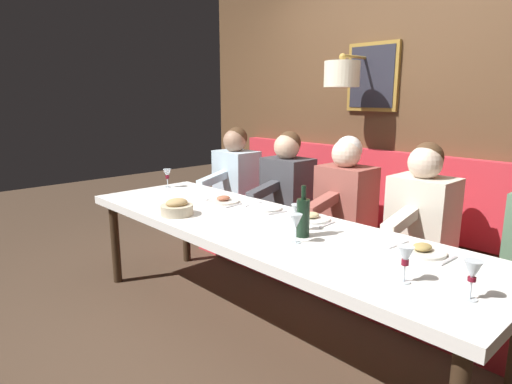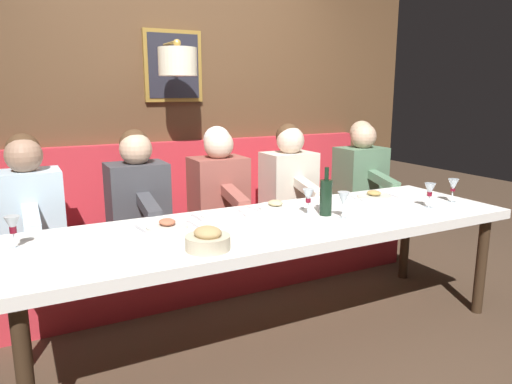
{
  "view_description": "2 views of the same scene",
  "coord_description": "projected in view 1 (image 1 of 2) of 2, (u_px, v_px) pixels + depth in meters",
  "views": [
    {
      "loc": [
        -1.84,
        -1.9,
        1.53
      ],
      "look_at": [
        0.05,
        0.12,
        0.92
      ],
      "focal_mm": 30.52,
      "sensor_mm": 36.0,
      "label": 1
    },
    {
      "loc": [
        -2.33,
        1.35,
        1.5
      ],
      "look_at": [
        0.05,
        0.12,
        0.92
      ],
      "focal_mm": 33.22,
      "sensor_mm": 36.0,
      "label": 2
    }
  ],
  "objects": [
    {
      "name": "wine_glass_4",
      "position": [
        296.0,
        222.0,
        2.37
      ],
      "size": [
        0.07,
        0.07,
        0.16
      ],
      "color": "silver",
      "rests_on": "dining_table"
    },
    {
      "name": "wine_glass_0",
      "position": [
        297.0,
        212.0,
        2.59
      ],
      "size": [
        0.07,
        0.07,
        0.16
      ],
      "color": "silver",
      "rests_on": "dining_table"
    },
    {
      "name": "back_wall_panel",
      "position": [
        389.0,
        117.0,
        3.6
      ],
      "size": [
        0.59,
        4.39,
        2.9
      ],
      "color": "brown",
      "rests_on": "ground_plane"
    },
    {
      "name": "wine_glass_3",
      "position": [
        167.0,
        174.0,
        3.83
      ],
      "size": [
        0.07,
        0.07,
        0.16
      ],
      "color": "silver",
      "rests_on": "dining_table"
    },
    {
      "name": "place_setting_0",
      "position": [
        422.0,
        250.0,
        2.24
      ],
      "size": [
        0.24,
        0.31,
        0.05
      ],
      "color": "silver",
      "rests_on": "dining_table"
    },
    {
      "name": "place_setting_2",
      "position": [
        223.0,
        200.0,
        3.31
      ],
      "size": [
        0.24,
        0.32,
        0.05
      ],
      "color": "silver",
      "rests_on": "dining_table"
    },
    {
      "name": "place_setting_3",
      "position": [
        311.0,
        218.0,
        2.84
      ],
      "size": [
        0.24,
        0.33,
        0.05
      ],
      "color": "white",
      "rests_on": "dining_table"
    },
    {
      "name": "wine_bottle",
      "position": [
        303.0,
        217.0,
        2.48
      ],
      "size": [
        0.08,
        0.08,
        0.3
      ],
      "color": "black",
      "rests_on": "dining_table"
    },
    {
      "name": "diner_middle",
      "position": [
        345.0,
        192.0,
        3.33
      ],
      "size": [
        0.6,
        0.4,
        0.79
      ],
      "color": "#934C42",
      "rests_on": "banquette_bench"
    },
    {
      "name": "diner_farthest",
      "position": [
        236.0,
        171.0,
        4.25
      ],
      "size": [
        0.6,
        0.4,
        0.79
      ],
      "color": "silver",
      "rests_on": "banquette_bench"
    },
    {
      "name": "ground_plane",
      "position": [
        262.0,
        330.0,
        2.92
      ],
      "size": [
        12.0,
        12.0,
        0.0
      ],
      "primitive_type": "plane",
      "color": "#4C3828"
    },
    {
      "name": "wine_glass_1",
      "position": [
        473.0,
        272.0,
        1.71
      ],
      "size": [
        0.07,
        0.07,
        0.16
      ],
      "color": "silver",
      "rests_on": "dining_table"
    },
    {
      "name": "wine_glass_2",
      "position": [
        405.0,
        257.0,
        1.87
      ],
      "size": [
        0.07,
        0.07,
        0.16
      ],
      "color": "silver",
      "rests_on": "dining_table"
    },
    {
      "name": "diner_far",
      "position": [
        287.0,
        181.0,
        3.76
      ],
      "size": [
        0.6,
        0.4,
        0.79
      ],
      "color": "#3D3D42",
      "rests_on": "banquette_bench"
    },
    {
      "name": "place_setting_1",
      "position": [
        265.0,
        208.0,
        3.11
      ],
      "size": [
        0.24,
        0.32,
        0.01
      ],
      "color": "white",
      "rests_on": "dining_table"
    },
    {
      "name": "bread_bowl",
      "position": [
        177.0,
        208.0,
        2.95
      ],
      "size": [
        0.22,
        0.22,
        0.12
      ],
      "color": "beige",
      "rests_on": "dining_table"
    },
    {
      "name": "diner_near",
      "position": [
        422.0,
        206.0,
        2.89
      ],
      "size": [
        0.6,
        0.4,
        0.79
      ],
      "color": "beige",
      "rests_on": "banquette_bench"
    },
    {
      "name": "dining_table",
      "position": [
        263.0,
        233.0,
        2.77
      ],
      "size": [
        0.9,
        2.99,
        0.74
      ],
      "color": "white",
      "rests_on": "ground_plane"
    },
    {
      "name": "banquette_bench",
      "position": [
        343.0,
        264.0,
        3.46
      ],
      "size": [
        0.52,
        3.19,
        0.45
      ],
      "primitive_type": "cube",
      "color": "red",
      "rests_on": "ground_plane"
    }
  ]
}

